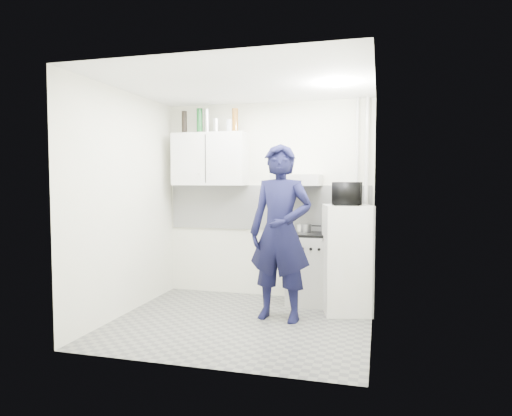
# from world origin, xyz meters

# --- Properties ---
(floor) EXTENTS (2.80, 2.80, 0.00)m
(floor) POSITION_xyz_m (0.00, 0.00, 0.00)
(floor) COLOR #63635B
(floor) RESTS_ON ground
(ceiling) EXTENTS (2.80, 2.80, 0.00)m
(ceiling) POSITION_xyz_m (0.00, 0.00, 2.60)
(ceiling) COLOR white
(ceiling) RESTS_ON wall_back
(wall_back) EXTENTS (2.80, 0.00, 2.80)m
(wall_back) POSITION_xyz_m (0.00, 1.25, 1.30)
(wall_back) COLOR silver
(wall_back) RESTS_ON floor
(wall_left) EXTENTS (0.00, 2.60, 2.60)m
(wall_left) POSITION_xyz_m (-1.40, 0.00, 1.30)
(wall_left) COLOR silver
(wall_left) RESTS_ON floor
(wall_right) EXTENTS (0.00, 2.60, 2.60)m
(wall_right) POSITION_xyz_m (1.40, 0.00, 1.30)
(wall_right) COLOR silver
(wall_right) RESTS_ON floor
(person) EXTENTS (0.77, 0.56, 1.97)m
(person) POSITION_xyz_m (0.40, 0.24, 0.98)
(person) COLOR black
(person) RESTS_ON floor
(stove) EXTENTS (0.54, 0.54, 0.87)m
(stove) POSITION_xyz_m (0.62, 1.00, 0.43)
(stove) COLOR beige
(stove) RESTS_ON floor
(fridge) EXTENTS (0.64, 0.64, 1.28)m
(fridge) POSITION_xyz_m (1.10, 0.71, 0.64)
(fridge) COLOR silver
(fridge) RESTS_ON floor
(stove_top) EXTENTS (0.52, 0.52, 0.03)m
(stove_top) POSITION_xyz_m (0.62, 1.00, 0.88)
(stove_top) COLOR black
(stove_top) RESTS_ON stove
(saucepan) EXTENTS (0.19, 0.19, 0.11)m
(saucepan) POSITION_xyz_m (0.53, 1.07, 0.95)
(saucepan) COLOR silver
(saucepan) RESTS_ON stove_top
(microwave) EXTENTS (0.49, 0.33, 0.27)m
(microwave) POSITION_xyz_m (1.10, 0.71, 1.41)
(microwave) COLOR black
(microwave) RESTS_ON fridge
(bottle_a) EXTENTS (0.07, 0.07, 0.31)m
(bottle_a) POSITION_xyz_m (-1.12, 1.07, 2.35)
(bottle_a) COLOR black
(bottle_a) RESTS_ON upper_cabinet
(bottle_c) EXTENTS (0.08, 0.08, 0.33)m
(bottle_c) POSITION_xyz_m (-0.90, 1.07, 2.37)
(bottle_c) COLOR #144C1E
(bottle_c) RESTS_ON upper_cabinet
(bottle_d) EXTENTS (0.07, 0.07, 0.32)m
(bottle_d) POSITION_xyz_m (-0.79, 1.07, 2.36)
(bottle_d) COLOR silver
(bottle_d) RESTS_ON upper_cabinet
(canister_a) EXTENTS (0.08, 0.08, 0.19)m
(canister_a) POSITION_xyz_m (-0.67, 1.07, 2.29)
(canister_a) COLOR silver
(canister_a) RESTS_ON upper_cabinet
(canister_b) EXTENTS (0.09, 0.09, 0.17)m
(canister_b) POSITION_xyz_m (-0.47, 1.07, 2.28)
(canister_b) COLOR #B2B7BC
(canister_b) RESTS_ON upper_cabinet
(bottle_e) EXTENTS (0.08, 0.08, 0.31)m
(bottle_e) POSITION_xyz_m (-0.40, 1.07, 2.36)
(bottle_e) COLOR brown
(bottle_e) RESTS_ON upper_cabinet
(upper_cabinet) EXTENTS (1.00, 0.35, 0.70)m
(upper_cabinet) POSITION_xyz_m (-0.75, 1.07, 1.85)
(upper_cabinet) COLOR silver
(upper_cabinet) RESTS_ON wall_back
(range_hood) EXTENTS (0.60, 0.50, 0.14)m
(range_hood) POSITION_xyz_m (0.45, 1.00, 1.57)
(range_hood) COLOR beige
(range_hood) RESTS_ON wall_back
(backsplash) EXTENTS (2.74, 0.03, 0.60)m
(backsplash) POSITION_xyz_m (0.00, 1.24, 1.20)
(backsplash) COLOR white
(backsplash) RESTS_ON wall_back
(pipe_a) EXTENTS (0.05, 0.05, 2.60)m
(pipe_a) POSITION_xyz_m (1.30, 1.17, 1.30)
(pipe_a) COLOR beige
(pipe_a) RESTS_ON floor
(pipe_b) EXTENTS (0.04, 0.04, 2.60)m
(pipe_b) POSITION_xyz_m (1.18, 1.17, 1.30)
(pipe_b) COLOR beige
(pipe_b) RESTS_ON floor
(ceiling_spot_fixture) EXTENTS (0.10, 0.10, 0.02)m
(ceiling_spot_fixture) POSITION_xyz_m (1.00, 0.20, 2.57)
(ceiling_spot_fixture) COLOR white
(ceiling_spot_fixture) RESTS_ON ceiling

